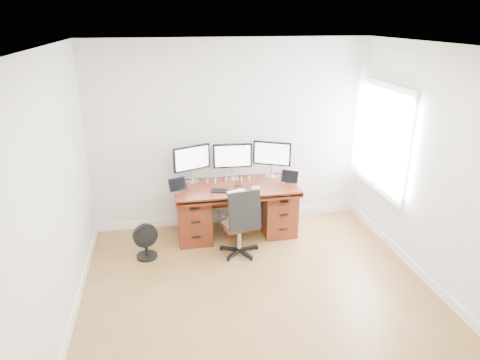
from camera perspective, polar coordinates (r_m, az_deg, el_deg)
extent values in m
plane|color=olive|center=(4.78, 3.50, -17.21)|extent=(4.50, 4.50, 0.00)
cube|color=silver|center=(6.18, -1.30, 5.93)|extent=(4.00, 0.10, 2.70)
cube|color=silver|center=(4.96, 26.89, -0.25)|extent=(0.10, 4.50, 2.70)
cube|color=white|center=(6.12, 18.52, 5.17)|extent=(0.04, 1.30, 1.50)
cube|color=white|center=(6.11, 18.36, 5.17)|extent=(0.01, 1.15, 1.35)
cube|color=#521F10|center=(5.95, -0.54, -1.00)|extent=(1.70, 0.80, 0.05)
cube|color=#521F10|center=(6.06, -6.23, -4.58)|extent=(0.45, 0.70, 0.70)
cube|color=#521F10|center=(6.26, 4.90, -3.70)|extent=(0.45, 0.70, 0.70)
cube|color=#3E160B|center=(6.31, -1.01, -1.90)|extent=(0.74, 0.03, 0.40)
cylinder|color=black|center=(5.78, -0.12, -9.34)|extent=(0.58, 0.58, 0.07)
cylinder|color=silver|center=(5.67, -0.12, -7.46)|extent=(0.05, 0.05, 0.36)
cube|color=#402013|center=(5.59, -0.12, -5.83)|extent=(0.50, 0.48, 0.06)
cube|color=black|center=(5.31, 0.63, -4.13)|extent=(0.42, 0.12, 0.49)
cube|color=black|center=(5.45, -2.52, -4.72)|extent=(0.09, 0.22, 0.03)
cube|color=black|center=(5.60, 2.21, -3.95)|extent=(0.09, 0.22, 0.03)
cylinder|color=black|center=(5.82, -12.29, -9.87)|extent=(0.27, 0.27, 0.03)
cylinder|color=black|center=(5.75, -12.39, -8.75)|extent=(0.05, 0.05, 0.23)
cylinder|color=black|center=(5.68, -12.52, -7.33)|extent=(0.32, 0.15, 0.32)
cube|color=silver|center=(6.13, -6.33, -0.19)|extent=(0.22, 0.20, 0.01)
cylinder|color=silver|center=(6.10, -6.37, 0.56)|extent=(0.04, 0.04, 0.18)
cube|color=black|center=(6.01, -6.47, 2.93)|extent=(0.52, 0.24, 0.35)
cube|color=white|center=(5.99, -6.38, 2.88)|extent=(0.47, 0.19, 0.30)
cube|color=silver|center=(6.19, -0.98, 0.17)|extent=(0.19, 0.15, 0.01)
cylinder|color=silver|center=(6.16, -0.99, 0.91)|extent=(0.04, 0.04, 0.18)
cube|color=black|center=(6.08, -1.00, 3.26)|extent=(0.55, 0.06, 0.35)
cube|color=white|center=(6.06, -0.98, 3.20)|extent=(0.50, 0.03, 0.30)
cube|color=silver|center=(6.31, 4.22, 0.52)|extent=(0.22, 0.21, 0.01)
cylinder|color=silver|center=(6.28, 4.24, 1.25)|extent=(0.04, 0.04, 0.18)
cube|color=black|center=(6.19, 4.30, 3.56)|extent=(0.51, 0.28, 0.35)
cube|color=white|center=(6.18, 4.27, 3.50)|extent=(0.45, 0.23, 0.30)
cube|color=silver|center=(5.82, -8.30, -1.45)|extent=(0.12, 0.11, 0.01)
cube|color=black|center=(5.78, -8.35, -0.59)|extent=(0.25, 0.14, 0.17)
cube|color=silver|center=(6.07, 6.63, -0.40)|extent=(0.13, 0.12, 0.01)
cube|color=black|center=(6.04, 6.67, 0.43)|extent=(0.24, 0.18, 0.17)
cube|color=white|center=(5.73, -0.47, -1.56)|extent=(0.27, 0.19, 0.01)
cube|color=silver|center=(5.87, 2.14, -1.04)|extent=(0.13, 0.13, 0.01)
cube|color=black|center=(5.77, -2.79, -1.43)|extent=(0.24, 0.19, 0.01)
cube|color=black|center=(5.94, -0.27, -0.75)|extent=(0.13, 0.07, 0.01)
cylinder|color=#8A71D2|center=(6.02, -4.39, -0.30)|extent=(0.02, 0.02, 0.05)
sphere|color=#8A71D2|center=(6.01, -4.40, 0.00)|extent=(0.03, 0.03, 0.03)
cylinder|color=#53A7F0|center=(6.04, -3.30, -0.23)|extent=(0.02, 0.02, 0.05)
sphere|color=#53A7F0|center=(6.02, -3.31, 0.07)|extent=(0.03, 0.03, 0.03)
cylinder|color=#986C4B|center=(6.05, -1.95, -0.14)|extent=(0.02, 0.02, 0.05)
sphere|color=#986C4B|center=(6.04, -1.95, 0.16)|extent=(0.03, 0.03, 0.03)
cylinder|color=#E4B95A|center=(6.09, 0.21, 0.01)|extent=(0.02, 0.02, 0.05)
sphere|color=#E4B95A|center=(6.08, 0.21, 0.30)|extent=(0.03, 0.03, 0.03)
cylinder|color=pink|center=(6.11, 1.28, 0.08)|extent=(0.02, 0.02, 0.05)
sphere|color=pink|center=(6.10, 1.28, 0.38)|extent=(0.03, 0.03, 0.03)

